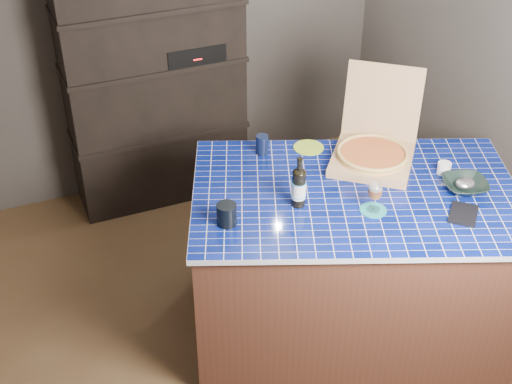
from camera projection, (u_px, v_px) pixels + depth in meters
name	position (u px, v px, depth m)	size (l,w,h in m)	color
room	(235.00, 143.00, 3.50)	(3.50, 3.50, 3.50)	brown
shelving_unit	(155.00, 82.00, 4.86)	(1.20, 0.41, 1.80)	black
kitchen_island	(350.00, 261.00, 3.97)	(1.98, 1.63, 0.93)	#402319
pizza_box	(373.00, 151.00, 3.92)	(0.66, 0.67, 0.47)	tan
mead_bottle	(299.00, 187.00, 3.55)	(0.08, 0.08, 0.28)	black
teal_trivet	(373.00, 210.00, 3.56)	(0.14, 0.14, 0.01)	#187C80
wine_glass	(375.00, 191.00, 3.50)	(0.07, 0.07, 0.16)	white
tumbler	(227.00, 214.00, 3.45)	(0.10, 0.10, 0.11)	black
dvd_case	(463.00, 214.00, 3.53)	(0.13, 0.18, 0.01)	black
bowl	(465.00, 185.00, 3.70)	(0.23, 0.23, 0.06)	black
foil_contents	(465.00, 183.00, 3.70)	(0.11, 0.09, 0.05)	silver
white_jar	(444.00, 168.00, 3.83)	(0.07, 0.07, 0.06)	white
navy_cup	(262.00, 145.00, 3.99)	(0.07, 0.07, 0.11)	black
green_trivet	(309.00, 147.00, 4.07)	(0.17, 0.17, 0.01)	#9CC52A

